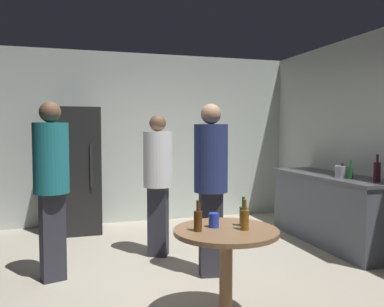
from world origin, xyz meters
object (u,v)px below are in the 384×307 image
at_px(beer_bottle_brown, 198,220).
at_px(plastic_cup_blue, 214,220).
at_px(kettle, 342,171).
at_px(person_in_white_shirt, 158,174).
at_px(refrigerator, 75,170).
at_px(person_in_navy_shirt, 211,176).
at_px(person_in_teal_shirt, 51,176).
at_px(beer_bottle_amber, 245,219).
at_px(wine_bottle_on_counter, 377,171).
at_px(foreground_table, 226,243).
at_px(beer_bottle_green, 243,215).
at_px(beer_bottle_on_counter, 350,172).

height_order(beer_bottle_brown, plastic_cup_blue, beer_bottle_brown).
xyz_separation_m(kettle, person_in_white_shirt, (-2.23, 0.40, -0.00)).
distance_m(refrigerator, person_in_navy_shirt, 2.57).
distance_m(refrigerator, person_in_teal_shirt, 1.91).
xyz_separation_m(beer_bottle_amber, person_in_teal_shirt, (-1.43, 1.39, 0.22)).
height_order(kettle, wine_bottle_on_counter, wine_bottle_on_counter).
height_order(plastic_cup_blue, person_in_teal_shirt, person_in_teal_shirt).
bearing_deg(refrigerator, foreground_table, -71.72).
height_order(beer_bottle_amber, beer_bottle_green, same).
relative_size(kettle, foreground_table, 0.30).
relative_size(kettle, beer_bottle_on_counter, 1.06).
xyz_separation_m(refrigerator, beer_bottle_on_counter, (3.12, -2.03, 0.08)).
bearing_deg(wine_bottle_on_counter, person_in_white_shirt, 159.18).
bearing_deg(wine_bottle_on_counter, refrigerator, 144.39).
xyz_separation_m(refrigerator, beer_bottle_brown, (0.84, -3.21, -0.08)).
bearing_deg(beer_bottle_on_counter, plastic_cup_blue, -152.42).
height_order(beer_bottle_brown, person_in_teal_shirt, person_in_teal_shirt).
bearing_deg(refrigerator, wine_bottle_on_counter, -35.61).
distance_m(beer_bottle_green, person_in_white_shirt, 1.76).
distance_m(wine_bottle_on_counter, person_in_teal_shirt, 3.51).
xyz_separation_m(plastic_cup_blue, person_in_navy_shirt, (0.30, 0.91, 0.23)).
xyz_separation_m(beer_bottle_green, person_in_teal_shirt, (-1.47, 1.27, 0.22)).
bearing_deg(plastic_cup_blue, beer_bottle_brown, -153.09).
height_order(wine_bottle_on_counter, beer_bottle_green, wine_bottle_on_counter).
relative_size(refrigerator, person_in_white_shirt, 1.08).
bearing_deg(person_in_teal_shirt, beer_bottle_amber, 28.11).
height_order(beer_bottle_amber, plastic_cup_blue, beer_bottle_amber).
relative_size(beer_bottle_green, plastic_cup_blue, 2.09).
xyz_separation_m(foreground_table, person_in_navy_shirt, (0.23, 0.99, 0.39)).
xyz_separation_m(foreground_table, beer_bottle_brown, (-0.22, 0.00, 0.19)).
height_order(beer_bottle_amber, person_in_white_shirt, person_in_white_shirt).
xyz_separation_m(refrigerator, person_in_white_shirt, (0.91, -1.44, 0.07)).
relative_size(beer_bottle_brown, beer_bottle_green, 1.00).
relative_size(beer_bottle_on_counter, beer_bottle_green, 1.00).
bearing_deg(person_in_navy_shirt, foreground_table, -4.34).
height_order(wine_bottle_on_counter, beer_bottle_brown, wine_bottle_on_counter).
xyz_separation_m(beer_bottle_amber, person_in_navy_shirt, (0.10, 1.06, 0.21)).
bearing_deg(person_in_teal_shirt, foreground_table, 26.84).
bearing_deg(foreground_table, beer_bottle_brown, 179.46).
distance_m(refrigerator, beer_bottle_brown, 3.32).
bearing_deg(plastic_cup_blue, wine_bottle_on_counter, 19.97).
distance_m(beer_bottle_amber, plastic_cup_blue, 0.24).
bearing_deg(person_in_teal_shirt, beer_bottle_on_counter, 70.02).
distance_m(kettle, beer_bottle_brown, 2.69).
relative_size(wine_bottle_on_counter, person_in_teal_shirt, 0.18).
height_order(foreground_table, beer_bottle_amber, beer_bottle_amber).
relative_size(beer_bottle_green, person_in_teal_shirt, 0.13).
bearing_deg(foreground_table, beer_bottle_green, 17.20).
bearing_deg(person_in_white_shirt, beer_bottle_amber, 34.94).
relative_size(kettle, person_in_white_shirt, 0.15).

